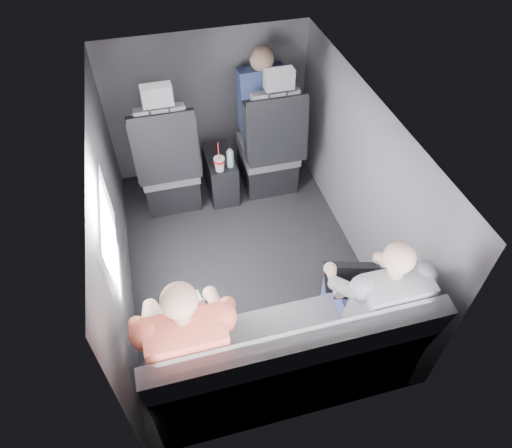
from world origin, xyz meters
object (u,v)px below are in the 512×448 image
object	(u,v)px
water_bottle	(230,159)
laptop_black	(356,279)
rear_bench	(285,359)
passenger_rear_right	(373,297)
center_console	(221,174)
soda_cup	(219,164)
front_seat_left	(169,168)
laptop_white	(180,319)
passenger_front_right	(261,102)
front_seat_right	(270,152)
passenger_rear_left	(187,339)

from	to	relation	value
water_bottle	laptop_black	world-z (taller)	laptop_black
rear_bench	passenger_rear_right	xyz separation A→B (m)	(0.56, 0.10, 0.30)
center_console	rear_bench	xyz separation A→B (m)	(-0.00, -1.94, 0.11)
soda_cup	passenger_rear_right	distance (m)	1.77
front_seat_left	water_bottle	distance (m)	0.53
laptop_black	water_bottle	bearing A→B (deg)	105.82
soda_cup	laptop_white	size ratio (longest dim) A/B	0.78
front_seat_left	center_console	bearing A→B (deg)	5.07
center_console	rear_bench	world-z (taller)	rear_bench
center_console	rear_bench	bearing A→B (deg)	-90.00
passenger_front_right	front_seat_left	bearing A→B (deg)	-163.79
front_seat_right	water_bottle	size ratio (longest dim) A/B	7.37
rear_bench	laptop_black	distance (m)	0.64
laptop_white	laptop_black	xyz separation A→B (m)	(1.08, 0.00, 0.00)
front_seat_right	laptop_white	xyz separation A→B (m)	(-1.02, -1.67, 0.23)
water_bottle	passenger_rear_right	world-z (taller)	passenger_rear_right
passenger_front_right	soda_cup	bearing A→B (deg)	-139.70
soda_cup	center_console	bearing A→B (deg)	79.12
front_seat_right	laptop_white	bearing A→B (deg)	-121.37
rear_bench	laptop_black	xyz separation A→B (m)	(0.51, 0.23, 0.32)
rear_bench	laptop_black	size ratio (longest dim) A/B	4.10
front_seat_left	passenger_rear_right	size ratio (longest dim) A/B	1.07
rear_bench	laptop_white	xyz separation A→B (m)	(-0.57, 0.23, 0.32)
center_console	water_bottle	size ratio (longest dim) A/B	2.79
center_console	laptop_black	xyz separation A→B (m)	(0.51, -1.71, 0.43)
water_bottle	passenger_rear_right	distance (m)	1.77
front_seat_left	rear_bench	world-z (taller)	front_seat_left
center_console	passenger_rear_left	size ratio (longest dim) A/B	0.39
rear_bench	passenger_rear_right	world-z (taller)	passenger_rear_right
rear_bench	soda_cup	world-z (taller)	rear_bench
laptop_black	passenger_rear_left	size ratio (longest dim) A/B	0.32
front_seat_right	passenger_rear_left	world-z (taller)	front_seat_right
laptop_white	passenger_rear_right	size ratio (longest dim) A/B	0.31
rear_bench	passenger_rear_left	world-z (taller)	passenger_rear_left
center_console	passenger_front_right	distance (m)	0.74
water_bottle	passenger_front_right	distance (m)	0.59
water_bottle	laptop_white	distance (m)	1.69
front_seat_left	laptop_white	bearing A→B (deg)	-94.08
rear_bench	passenger_rear_right	distance (m)	0.64
rear_bench	passenger_rear_left	bearing A→B (deg)	170.11
front_seat_left	passenger_front_right	xyz separation A→B (m)	(0.89, 0.26, 0.35)
rear_bench	passenger_rear_right	size ratio (longest dim) A/B	1.35
rear_bench	soda_cup	distance (m)	1.77
front_seat_left	center_console	size ratio (longest dim) A/B	2.64
center_console	water_bottle	world-z (taller)	water_bottle
center_console	passenger_front_right	xyz separation A→B (m)	(0.44, 0.22, 0.55)
front_seat_right	laptop_black	distance (m)	1.69
front_seat_left	passenger_front_right	distance (m)	0.99
passenger_rear_left	center_console	bearing A→B (deg)	73.52
front_seat_right	passenger_front_right	bearing A→B (deg)	92.86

